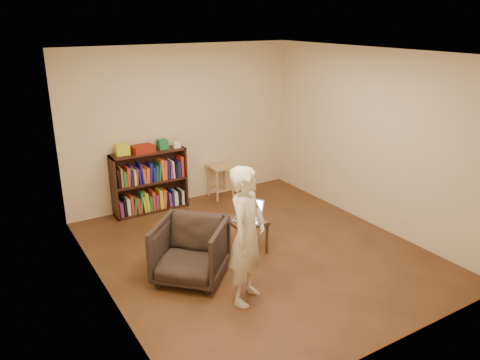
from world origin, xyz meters
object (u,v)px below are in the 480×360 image
laptop (248,215)px  person (247,236)px  bookshelf (150,185)px  side_table (247,225)px  armchair (190,251)px  stool (221,171)px

laptop → person: (-0.64, -0.97, 0.26)m
bookshelf → side_table: (0.58, -2.01, -0.06)m
armchair → person: bearing=-20.5°
bookshelf → side_table: bearing=-73.8°
side_table → person: 1.20m
bookshelf → stool: bookshelf is taller
stool → person: person is taller
armchair → side_table: 0.96m
armchair → person: 0.90m
laptop → person: person is taller
bookshelf → person: bearing=-90.3°
armchair → laptop: size_ratio=1.72×
bookshelf → side_table: bookshelf is taller
armchair → laptop: bearing=58.8°
armchair → side_table: bearing=58.3°
armchair → laptop: (0.97, 0.25, 0.15)m
bookshelf → armchair: (-0.35, -2.24, -0.07)m
bookshelf → laptop: bookshelf is taller
bookshelf → stool: 1.27m
laptop → stool: bearing=125.1°
laptop → bookshelf: bearing=161.0°
side_table → person: bearing=-122.0°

